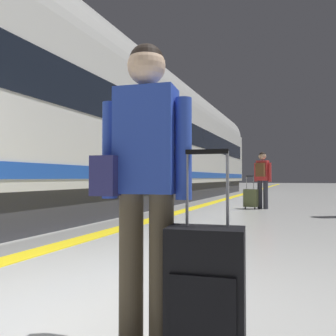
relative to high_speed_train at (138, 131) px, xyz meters
name	(u,v)px	position (x,y,z in m)	size (l,w,h in m)	color
safety_line_strip	(210,203)	(2.18, 1.30, -2.50)	(0.36, 80.00, 0.01)	yellow
tactile_edge_band	(200,203)	(1.82, 1.30, -2.50)	(0.69, 80.00, 0.01)	slate
high_speed_train	(138,131)	(0.00, 0.00, 0.00)	(2.94, 27.26, 4.97)	#38383D
traveller_foreground	(143,169)	(4.37, -8.79, -1.55)	(0.53, 0.31, 1.64)	brown
rolling_suitcase_foreground	(206,288)	(4.73, -8.84, -2.14)	(0.40, 0.27, 1.05)	black
passenger_near	(262,175)	(4.12, -0.24, -1.52)	(0.50, 0.38, 1.65)	#383842
suitcase_near	(251,198)	(3.81, -0.38, -2.19)	(0.42, 0.30, 0.96)	#596038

